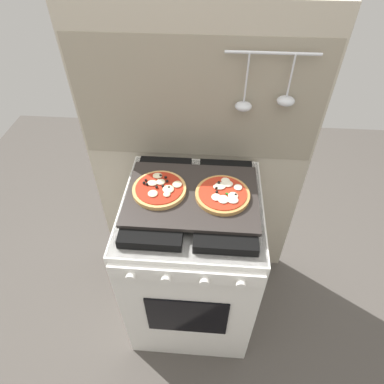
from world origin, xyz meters
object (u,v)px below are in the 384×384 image
object	(u,v)px
stove	(192,260)
baking_tray	(192,195)
pizza_left	(160,189)
pizza_right	(223,194)

from	to	relation	value
stove	baking_tray	size ratio (longest dim) A/B	1.67
stove	pizza_left	bearing A→B (deg)	176.67
pizza_left	stove	bearing A→B (deg)	-3.33
stove	baking_tray	xyz separation A→B (m)	(0.00, 0.00, 0.46)
pizza_left	baking_tray	bearing A→B (deg)	-2.63
baking_tray	pizza_right	bearing A→B (deg)	-2.21
stove	pizza_right	world-z (taller)	pizza_right
stove	pizza_left	size ratio (longest dim) A/B	4.07
stove	pizza_right	size ratio (longest dim) A/B	4.07
baking_tray	pizza_left	xyz separation A→B (m)	(-0.13, 0.01, 0.02)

